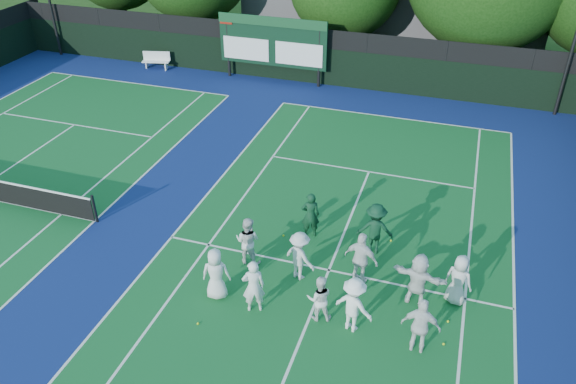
% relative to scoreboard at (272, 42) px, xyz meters
% --- Properties ---
extents(ground, '(120.00, 120.00, 0.00)m').
position_rel_scoreboard_xyz_m(ground, '(7.01, -15.59, -2.19)').
color(ground, '#1A350E').
rests_on(ground, ground).
extents(court_apron, '(34.00, 32.00, 0.01)m').
position_rel_scoreboard_xyz_m(court_apron, '(1.01, -14.59, -2.19)').
color(court_apron, navy).
rests_on(court_apron, ground).
extents(near_court, '(11.05, 23.85, 0.01)m').
position_rel_scoreboard_xyz_m(near_court, '(7.01, -14.59, -2.18)').
color(near_court, '#125926').
rests_on(near_court, ground).
extents(back_fence, '(34.00, 0.08, 3.00)m').
position_rel_scoreboard_xyz_m(back_fence, '(1.01, 0.41, -0.83)').
color(back_fence, black).
rests_on(back_fence, ground).
extents(scoreboard, '(6.00, 0.21, 3.55)m').
position_rel_scoreboard_xyz_m(scoreboard, '(0.00, 0.00, 0.00)').
color(scoreboard, black).
rests_on(scoreboard, ground).
extents(clubhouse, '(18.00, 6.00, 4.00)m').
position_rel_scoreboard_xyz_m(clubhouse, '(5.01, 8.41, -0.19)').
color(clubhouse, '#57585C').
rests_on(clubhouse, ground).
extents(bench, '(1.63, 0.79, 0.99)m').
position_rel_scoreboard_xyz_m(bench, '(-7.08, -0.21, -1.66)').
color(bench, white).
rests_on(bench, ground).
extents(tennis_ball_0, '(0.07, 0.07, 0.07)m').
position_rel_scoreboard_xyz_m(tennis_ball_0, '(4.14, -17.94, -2.16)').
color(tennis_ball_0, '#C8E71B').
rests_on(tennis_ball_0, ground).
extents(tennis_ball_1, '(0.07, 0.07, 0.07)m').
position_rel_scoreboard_xyz_m(tennis_ball_1, '(8.61, -12.50, -2.16)').
color(tennis_ball_1, '#C8E71B').
rests_on(tennis_ball_1, ground).
extents(tennis_ball_2, '(0.07, 0.07, 0.07)m').
position_rel_scoreboard_xyz_m(tennis_ball_2, '(10.73, -15.70, -2.16)').
color(tennis_ball_2, '#C8E71B').
rests_on(tennis_ball_2, ground).
extents(tennis_ball_3, '(0.07, 0.07, 0.07)m').
position_rel_scoreboard_xyz_m(tennis_ball_3, '(5.10, -13.36, -2.16)').
color(tennis_ball_3, '#C8E71B').
rests_on(tennis_ball_3, ground).
extents(tennis_ball_5, '(0.07, 0.07, 0.07)m').
position_rel_scoreboard_xyz_m(tennis_ball_5, '(10.69, -16.58, -2.16)').
color(tennis_ball_5, '#C8E71B').
rests_on(tennis_ball_5, ground).
extents(player_front_0, '(0.93, 0.73, 1.68)m').
position_rel_scoreboard_xyz_m(player_front_0, '(4.19, -16.71, -1.35)').
color(player_front_0, white).
rests_on(player_front_0, ground).
extents(player_front_1, '(0.75, 0.64, 1.74)m').
position_rel_scoreboard_xyz_m(player_front_1, '(5.42, -16.90, -1.32)').
color(player_front_1, white).
rests_on(player_front_1, ground).
extents(player_front_2, '(0.84, 0.73, 1.46)m').
position_rel_scoreboard_xyz_m(player_front_2, '(7.25, -16.64, -1.46)').
color(player_front_2, white).
rests_on(player_front_2, ground).
extents(player_front_3, '(1.25, 0.95, 1.72)m').
position_rel_scoreboard_xyz_m(player_front_3, '(8.22, -16.74, -1.33)').
color(player_front_3, white).
rests_on(player_front_3, ground).
extents(player_front_4, '(1.02, 0.44, 1.73)m').
position_rel_scoreboard_xyz_m(player_front_4, '(10.03, -16.96, -1.33)').
color(player_front_4, white).
rests_on(player_front_4, ground).
extents(player_back_0, '(0.82, 0.65, 1.65)m').
position_rel_scoreboard_xyz_m(player_back_0, '(4.47, -14.95, -1.37)').
color(player_back_0, silver).
rests_on(player_back_0, ground).
extents(player_back_1, '(1.22, 1.00, 1.65)m').
position_rel_scoreboard_xyz_m(player_back_1, '(6.23, -15.17, -1.37)').
color(player_back_1, silver).
rests_on(player_back_1, ground).
extents(player_back_2, '(1.14, 0.68, 1.81)m').
position_rel_scoreboard_xyz_m(player_back_2, '(8.03, -14.84, -1.28)').
color(player_back_2, white).
rests_on(player_back_2, ground).
extents(player_back_3, '(1.65, 0.77, 1.71)m').
position_rel_scoreboard_xyz_m(player_back_3, '(9.74, -15.17, -1.34)').
color(player_back_3, white).
rests_on(player_back_3, ground).
extents(player_back_4, '(0.93, 0.78, 1.63)m').
position_rel_scoreboard_xyz_m(player_back_4, '(10.83, -14.77, -1.38)').
color(player_back_4, silver).
rests_on(player_back_4, ground).
extents(coach_left, '(0.71, 0.58, 1.67)m').
position_rel_scoreboard_xyz_m(coach_left, '(5.93, -13.02, -1.35)').
color(coach_left, '#0E361F').
rests_on(coach_left, ground).
extents(coach_right, '(1.25, 0.84, 1.80)m').
position_rel_scoreboard_xyz_m(coach_right, '(8.14, -13.20, -1.29)').
color(coach_right, '#0E341F').
rests_on(coach_right, ground).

